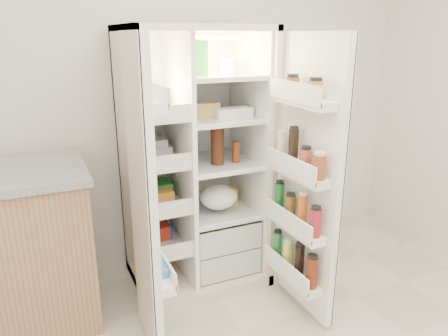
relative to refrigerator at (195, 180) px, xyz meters
name	(u,v)px	position (x,y,z in m)	size (l,w,h in m)	color
wall_back	(178,89)	(0.01, 0.35, 0.61)	(4.00, 0.02, 2.70)	silver
refrigerator	(195,180)	(0.00, 0.00, 0.00)	(0.92, 0.70, 1.80)	beige
freezer_door	(144,201)	(-0.52, -0.60, 0.15)	(0.15, 0.40, 1.72)	white
fridge_door	(306,184)	(0.46, -0.69, 0.13)	(0.17, 0.58, 1.72)	white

